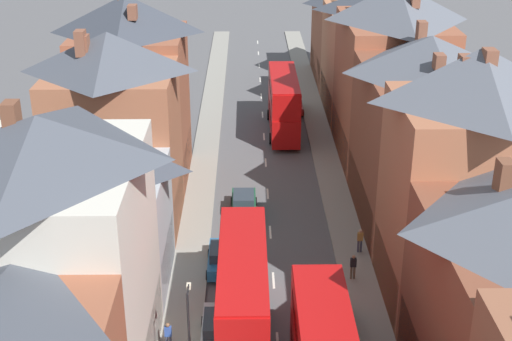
% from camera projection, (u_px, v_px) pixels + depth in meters
% --- Properties ---
extents(pavement_left, '(2.20, 104.00, 0.14)m').
position_uv_depth(pavement_left, '(202.00, 182.00, 55.48)').
color(pavement_left, gray).
rests_on(pavement_left, ground).
extents(pavement_right, '(2.20, 104.00, 0.14)m').
position_uv_depth(pavement_right, '(332.00, 182.00, 55.60)').
color(pavement_right, gray).
rests_on(pavement_right, ground).
extents(centre_line_dashes, '(0.14, 97.80, 0.01)m').
position_uv_depth(centre_line_dashes, '(268.00, 194.00, 53.74)').
color(centre_line_dashes, silver).
rests_on(centre_line_dashes, ground).
extents(terrace_row_left, '(8.00, 54.49, 14.30)m').
position_uv_depth(terrace_row_left, '(65.00, 250.00, 33.73)').
color(terrace_row_left, '#A36042').
rests_on(terrace_row_left, ground).
extents(terrace_row_right, '(8.00, 84.84, 14.73)m').
position_uv_depth(terrace_row_right, '(432.00, 149.00, 45.17)').
color(terrace_row_right, '#B2704C').
rests_on(terrace_row_right, ground).
extents(double_decker_bus_lead, '(2.74, 10.80, 5.30)m').
position_uv_depth(double_decker_bus_lead, '(283.00, 103.00, 64.71)').
color(double_decker_bus_lead, '#B70F0F').
rests_on(double_decker_bus_lead, ground).
extents(double_decker_bus_far_approaching, '(2.74, 10.80, 5.30)m').
position_uv_depth(double_decker_bus_far_approaching, '(243.00, 296.00, 36.24)').
color(double_decker_bus_far_approaching, '#B70F0F').
rests_on(double_decker_bus_far_approaching, ground).
extents(car_near_blue, '(1.90, 4.17, 1.58)m').
position_uv_depth(car_near_blue, '(294.00, 104.00, 70.60)').
color(car_near_blue, maroon).
rests_on(car_near_blue, ground).
extents(car_near_silver, '(1.90, 4.04, 1.63)m').
position_uv_depth(car_near_silver, '(222.00, 258.00, 43.61)').
color(car_near_silver, '#236093').
rests_on(car_near_silver, ground).
extents(car_parked_left_a, '(1.90, 4.23, 1.61)m').
position_uv_depth(car_parked_left_a, '(218.00, 329.00, 36.98)').
color(car_parked_left_a, '#B7BABF').
rests_on(car_parked_left_a, ground).
extents(car_parked_right_a, '(1.90, 3.81, 1.60)m').
position_uv_depth(car_parked_right_a, '(335.00, 320.00, 37.78)').
color(car_parked_right_a, navy).
rests_on(car_parked_right_a, ground).
extents(car_mid_black, '(1.90, 4.25, 1.64)m').
position_uv_depth(car_mid_black, '(244.00, 203.00, 50.39)').
color(car_mid_black, '#144728').
rests_on(car_mid_black, ground).
extents(pedestrian_mid_left, '(0.36, 0.22, 1.61)m').
position_uv_depth(pedestrian_mid_left, '(168.00, 335.00, 36.21)').
color(pedestrian_mid_left, '#3D4256').
rests_on(pedestrian_mid_left, pavement_left).
extents(pedestrian_mid_right, '(0.36, 0.22, 1.61)m').
position_uv_depth(pedestrian_mid_right, '(353.00, 266.00, 42.34)').
color(pedestrian_mid_right, brown).
rests_on(pedestrian_mid_right, pavement_right).
extents(pedestrian_far_left, '(0.36, 0.22, 1.61)m').
position_uv_depth(pedestrian_far_left, '(360.00, 239.00, 45.23)').
color(pedestrian_far_left, '#3D4256').
rests_on(pedestrian_far_left, pavement_right).
extents(street_lamp, '(0.20, 1.12, 5.50)m').
position_uv_depth(street_lamp, '(189.00, 334.00, 32.71)').
color(street_lamp, black).
rests_on(street_lamp, ground).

